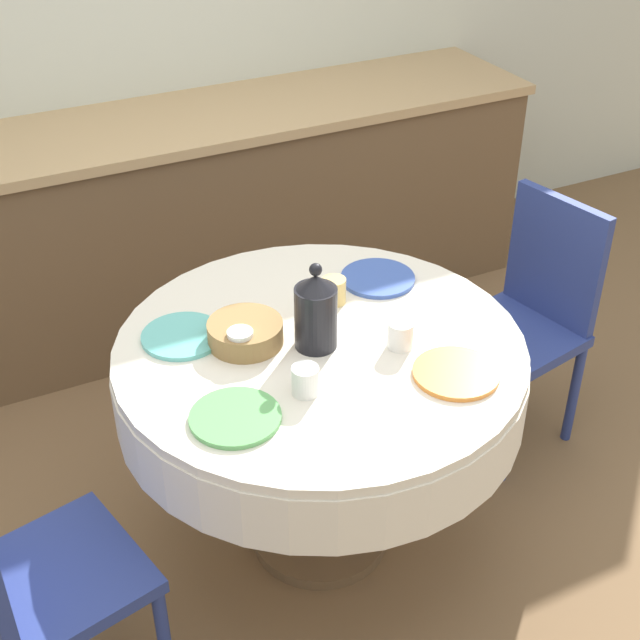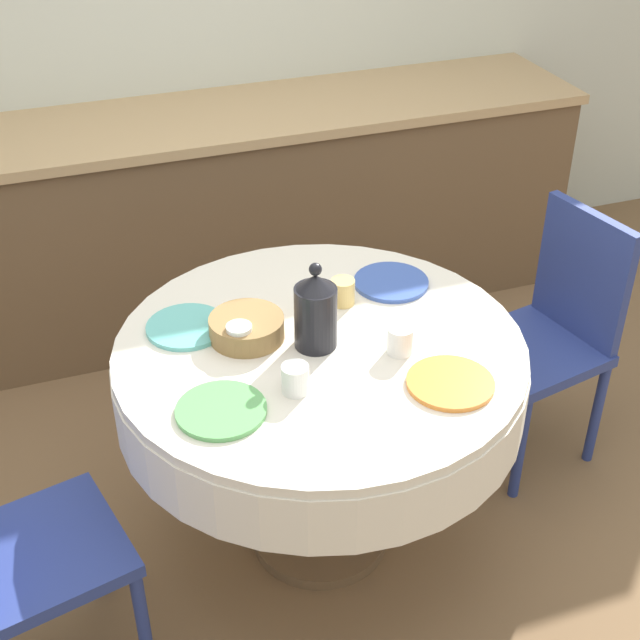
{
  "view_description": "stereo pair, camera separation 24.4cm",
  "coord_description": "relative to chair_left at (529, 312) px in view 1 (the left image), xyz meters",
  "views": [
    {
      "loc": [
        -0.91,
        -1.82,
        2.21
      ],
      "look_at": [
        0.0,
        0.0,
        0.85
      ],
      "focal_mm": 50.0,
      "sensor_mm": 36.0,
      "label": 1
    },
    {
      "loc": [
        -0.69,
        -1.92,
        2.21
      ],
      "look_at": [
        0.0,
        0.0,
        0.85
      ],
      "focal_mm": 50.0,
      "sensor_mm": 36.0,
      "label": 2
    }
  ],
  "objects": [
    {
      "name": "chair_left",
      "position": [
        0.0,
        0.0,
        0.0
      ],
      "size": [
        0.47,
        0.47,
        0.91
      ],
      "rotation": [
        0.0,
        0.0,
        -4.51
      ],
      "color": "navy",
      "rests_on": "ground_plane"
    },
    {
      "name": "ground_plane",
      "position": [
        -0.91,
        -0.18,
        -0.51
      ],
      "size": [
        12.0,
        12.0,
        0.0
      ],
      "primitive_type": "plane",
      "color": "brown"
    },
    {
      "name": "cup_near_left",
      "position": [
        -1.04,
        -0.36,
        0.3
      ],
      "size": [
        0.07,
        0.07,
        0.08
      ],
      "primitive_type": "cylinder",
      "color": "white",
      "rests_on": "dining_table"
    },
    {
      "name": "dining_table",
      "position": [
        -0.91,
        -0.18,
        0.14
      ],
      "size": [
        1.17,
        1.17,
        0.77
      ],
      "color": "brown",
      "rests_on": "ground_plane"
    },
    {
      "name": "chair_right",
      "position": [
        -1.81,
        -0.39,
        0.0
      ],
      "size": [
        0.48,
        0.48,
        0.91
      ],
      "rotation": [
        0.0,
        0.0,
        -1.35
      ],
      "color": "navy",
      "rests_on": "ground_plane"
    },
    {
      "name": "plate_far_right",
      "position": [
        -0.59,
        0.05,
        0.27
      ],
      "size": [
        0.23,
        0.23,
        0.01
      ],
      "primitive_type": "cylinder",
      "color": "#3856AD",
      "rests_on": "dining_table"
    },
    {
      "name": "plate_near_right",
      "position": [
        -0.65,
        -0.48,
        0.27
      ],
      "size": [
        0.23,
        0.23,
        0.01
      ],
      "primitive_type": "cylinder",
      "color": "orange",
      "rests_on": "dining_table"
    },
    {
      "name": "bread_basket",
      "position": [
        -1.09,
        -0.08,
        0.3
      ],
      "size": [
        0.21,
        0.21,
        0.07
      ],
      "primitive_type": "cylinder",
      "color": "olive",
      "rests_on": "dining_table"
    },
    {
      "name": "plate_near_left",
      "position": [
        -1.24,
        -0.38,
        0.27
      ],
      "size": [
        0.23,
        0.23,
        0.01
      ],
      "primitive_type": "cylinder",
      "color": "#5BA85B",
      "rests_on": "dining_table"
    },
    {
      "name": "kitchen_counter",
      "position": [
        -0.91,
        1.28,
        -0.05
      ],
      "size": [
        3.24,
        0.64,
        0.92
      ],
      "color": "brown",
      "rests_on": "ground_plane"
    },
    {
      "name": "wall_back",
      "position": [
        -0.91,
        1.61,
        0.79
      ],
      "size": [
        7.0,
        0.05,
        2.6
      ],
      "color": "beige",
      "rests_on": "ground_plane"
    },
    {
      "name": "plate_far_left",
      "position": [
        -1.24,
        0.02,
        0.27
      ],
      "size": [
        0.23,
        0.23,
        0.01
      ],
      "primitive_type": "cylinder",
      "color": "#60BCB7",
      "rests_on": "dining_table"
    },
    {
      "name": "cup_far_right",
      "position": [
        -0.77,
        -0.01,
        0.3
      ],
      "size": [
        0.07,
        0.07,
        0.08
      ],
      "primitive_type": "cylinder",
      "color": "#DBB766",
      "rests_on": "dining_table"
    },
    {
      "name": "coffee_carafe",
      "position": [
        -0.92,
        -0.18,
        0.38
      ],
      "size": [
        0.12,
        0.12,
        0.26
      ],
      "color": "black",
      "rests_on": "dining_table"
    },
    {
      "name": "cup_far_left",
      "position": [
        -1.12,
        -0.13,
        0.3
      ],
      "size": [
        0.07,
        0.07,
        0.08
      ],
      "primitive_type": "cylinder",
      "color": "white",
      "rests_on": "dining_table"
    },
    {
      "name": "cup_near_right",
      "position": [
        -0.71,
        -0.29,
        0.3
      ],
      "size": [
        0.07,
        0.07,
        0.08
      ],
      "primitive_type": "cylinder",
      "color": "white",
      "rests_on": "dining_table"
    }
  ]
}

